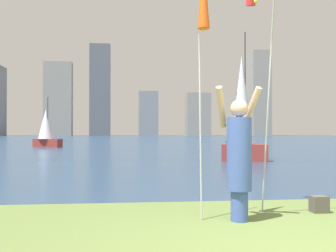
{
  "coord_description": "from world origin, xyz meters",
  "views": [
    {
      "loc": [
        -1.99,
        -4.06,
        1.22
      ],
      "look_at": [
        -0.24,
        12.01,
        1.42
      ],
      "focal_mm": 43.65,
      "sensor_mm": 36.0,
      "label": 1
    }
  ],
  "objects_px": {
    "person": "(239,154)",
    "bag": "(319,204)",
    "sailboat_8": "(238,128)",
    "sailboat_1": "(46,129)",
    "sailboat_3": "(243,113)"
  },
  "relations": [
    {
      "from": "bag",
      "to": "sailboat_1",
      "type": "distance_m",
      "value": 27.74
    },
    {
      "from": "sailboat_8",
      "to": "person",
      "type": "bearing_deg",
      "value": -105.95
    },
    {
      "from": "person",
      "to": "sailboat_8",
      "type": "relative_size",
      "value": 0.39
    },
    {
      "from": "bag",
      "to": "sailboat_1",
      "type": "bearing_deg",
      "value": 108.55
    },
    {
      "from": "bag",
      "to": "sailboat_8",
      "type": "relative_size",
      "value": 0.05
    },
    {
      "from": "person",
      "to": "bag",
      "type": "distance_m",
      "value": 1.63
    },
    {
      "from": "sailboat_3",
      "to": "bag",
      "type": "bearing_deg",
      "value": -100.49
    },
    {
      "from": "sailboat_3",
      "to": "sailboat_8",
      "type": "relative_size",
      "value": 1.11
    },
    {
      "from": "sailboat_3",
      "to": "sailboat_8",
      "type": "height_order",
      "value": "sailboat_3"
    },
    {
      "from": "sailboat_8",
      "to": "sailboat_1",
      "type": "bearing_deg",
      "value": -166.99
    },
    {
      "from": "person",
      "to": "bag",
      "type": "relative_size",
      "value": 7.52
    },
    {
      "from": "bag",
      "to": "sailboat_1",
      "type": "height_order",
      "value": "sailboat_1"
    },
    {
      "from": "sailboat_1",
      "to": "sailboat_8",
      "type": "distance_m",
      "value": 16.58
    },
    {
      "from": "sailboat_1",
      "to": "sailboat_8",
      "type": "bearing_deg",
      "value": 13.01
    },
    {
      "from": "bag",
      "to": "sailboat_8",
      "type": "bearing_deg",
      "value": 76.25
    }
  ]
}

